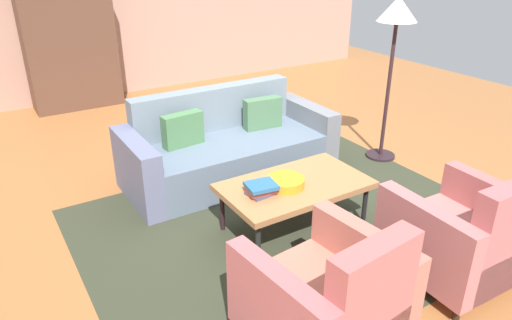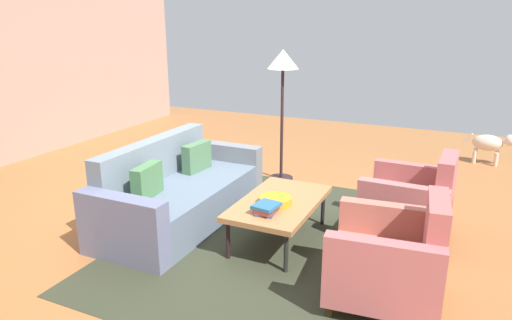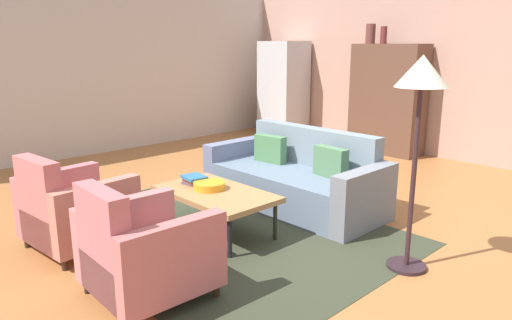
{
  "view_description": "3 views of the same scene",
  "coord_description": "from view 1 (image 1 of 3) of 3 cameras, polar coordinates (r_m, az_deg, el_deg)",
  "views": [
    {
      "loc": [
        -2.37,
        -3.54,
        2.21
      ],
      "look_at": [
        -0.53,
        -0.58,
        0.59
      ],
      "focal_mm": 33.16,
      "sensor_mm": 36.0,
      "label": 1
    },
    {
      "loc": [
        -4.11,
        -2.34,
        2.08
      ],
      "look_at": [
        -0.26,
        -0.55,
        0.78
      ],
      "focal_mm": 32.26,
      "sensor_mm": 36.0,
      "label": 2
    },
    {
      "loc": [
        3.1,
        -3.52,
        1.8
      ],
      "look_at": [
        -0.19,
        -0.39,
        0.68
      ],
      "focal_mm": 33.08,
      "sensor_mm": 36.0,
      "label": 3
    }
  ],
  "objects": [
    {
      "name": "armchair_right",
      "position": [
        3.61,
        23.84,
        -8.63
      ],
      "size": [
        0.83,
        0.83,
        0.88
      ],
      "rotation": [
        0.0,
        0.0,
        -0.03
      ],
      "color": "#3B1F1A",
      "rests_on": "ground"
    },
    {
      "name": "armchair_left",
      "position": [
        2.84,
        9.04,
        -16.47
      ],
      "size": [
        0.87,
        0.87,
        0.88
      ],
      "rotation": [
        0.0,
        0.0,
        0.1
      ],
      "color": "#382A17",
      "rests_on": "ground"
    },
    {
      "name": "cabinet",
      "position": [
        7.27,
        -21.56,
        12.88
      ],
      "size": [
        1.2,
        0.51,
        1.8
      ],
      "color": "brown",
      "rests_on": "ground"
    },
    {
      "name": "ground_plane",
      "position": [
        4.8,
        1.78,
        -2.49
      ],
      "size": [
        10.58,
        10.58,
        0.0
      ],
      "primitive_type": "plane",
      "color": "#A56636"
    },
    {
      "name": "couch",
      "position": [
        4.82,
        -3.64,
        1.41
      ],
      "size": [
        2.1,
        0.9,
        0.86
      ],
      "rotation": [
        0.0,
        0.0,
        3.14
      ],
      "color": "slate",
      "rests_on": "ground"
    },
    {
      "name": "floor_lamp",
      "position": [
        5.1,
        16.54,
        15.33
      ],
      "size": [
        0.4,
        0.4,
        1.72
      ],
      "color": "#2A1D23",
      "rests_on": "ground"
    },
    {
      "name": "book_stack",
      "position": [
        3.67,
        0.65,
        -3.48
      ],
      "size": [
        0.25,
        0.23,
        0.09
      ],
      "color": "#53495F",
      "rests_on": "coffee_table"
    },
    {
      "name": "fruit_bowl",
      "position": [
        3.79,
        3.56,
        -2.69
      ],
      "size": [
        0.31,
        0.31,
        0.07
      ],
      "primitive_type": "cylinder",
      "color": "orange",
      "rests_on": "coffee_table"
    },
    {
      "name": "coffee_table",
      "position": [
        3.88,
        4.72,
        -3.27
      ],
      "size": [
        1.2,
        0.7,
        0.42
      ],
      "color": "black",
      "rests_on": "ground"
    },
    {
      "name": "area_rug",
      "position": [
        4.1,
        4.12,
        -7.65
      ],
      "size": [
        3.4,
        2.6,
        0.01
      ],
      "primitive_type": "cube",
      "color": "#333727",
      "rests_on": "ground"
    },
    {
      "name": "wall_back",
      "position": [
        7.8,
        -14.66,
        18.22
      ],
      "size": [
        8.82,
        0.12,
        2.8
      ],
      "primitive_type": "cube",
      "color": "tan",
      "rests_on": "ground"
    }
  ]
}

